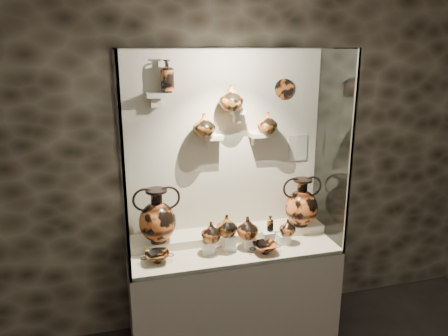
{
  "coord_description": "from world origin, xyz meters",
  "views": [
    {
      "loc": [
        -0.93,
        -0.94,
        2.42
      ],
      "look_at": [
        -0.05,
        2.28,
        1.48
      ],
      "focal_mm": 35.0,
      "sensor_mm": 36.0,
      "label": 1
    }
  ],
  "objects_px": {
    "jug_b": "(227,225)",
    "lekythos_small": "(270,223)",
    "jug_a": "(211,232)",
    "kylix_left": "(157,256)",
    "amphora_left": "(157,216)",
    "jug_e": "(287,227)",
    "ovoid_vase_a": "(204,125)",
    "lekythos_tall": "(167,74)",
    "ovoid_vase_b": "(231,98)",
    "amphora_right": "(302,202)",
    "kylix_right": "(265,247)",
    "ovoid_vase_c": "(267,123)",
    "jug_c": "(247,228)"
  },
  "relations": [
    {
      "from": "jug_b",
      "to": "lekythos_small",
      "type": "relative_size",
      "value": 1.19
    },
    {
      "from": "jug_a",
      "to": "kylix_left",
      "type": "relative_size",
      "value": 0.69
    },
    {
      "from": "amphora_left",
      "to": "lekythos_small",
      "type": "bearing_deg",
      "value": 11.58
    },
    {
      "from": "jug_b",
      "to": "jug_e",
      "type": "distance_m",
      "value": 0.52
    },
    {
      "from": "amphora_left",
      "to": "kylix_left",
      "type": "distance_m",
      "value": 0.32
    },
    {
      "from": "jug_b",
      "to": "ovoid_vase_a",
      "type": "bearing_deg",
      "value": 116.41
    },
    {
      "from": "jug_e",
      "to": "lekythos_tall",
      "type": "distance_m",
      "value": 1.55
    },
    {
      "from": "ovoid_vase_b",
      "to": "kylix_left",
      "type": "bearing_deg",
      "value": -140.47
    },
    {
      "from": "amphora_left",
      "to": "lekythos_small",
      "type": "height_order",
      "value": "amphora_left"
    },
    {
      "from": "amphora_right",
      "to": "ovoid_vase_a",
      "type": "relative_size",
      "value": 2.29
    },
    {
      "from": "jug_e",
      "to": "lekythos_small",
      "type": "xyz_separation_m",
      "value": [
        -0.14,
        0.03,
        0.04
      ]
    },
    {
      "from": "jug_b",
      "to": "kylix_right",
      "type": "relative_size",
      "value": 0.71
    },
    {
      "from": "ovoid_vase_c",
      "to": "jug_c",
      "type": "bearing_deg",
      "value": -132.2
    },
    {
      "from": "amphora_right",
      "to": "ovoid_vase_b",
      "type": "relative_size",
      "value": 2.12
    },
    {
      "from": "amphora_right",
      "to": "ovoid_vase_c",
      "type": "xyz_separation_m",
      "value": [
        -0.3,
        0.09,
        0.69
      ]
    },
    {
      "from": "jug_a",
      "to": "ovoid_vase_c",
      "type": "distance_m",
      "value": 1.0
    },
    {
      "from": "jug_c",
      "to": "ovoid_vase_a",
      "type": "relative_size",
      "value": 0.98
    },
    {
      "from": "jug_b",
      "to": "lekythos_tall",
      "type": "bearing_deg",
      "value": 145.6
    },
    {
      "from": "jug_c",
      "to": "jug_e",
      "type": "height_order",
      "value": "jug_c"
    },
    {
      "from": "jug_a",
      "to": "amphora_right",
      "type": "bearing_deg",
      "value": 3.82
    },
    {
      "from": "jug_e",
      "to": "kylix_left",
      "type": "relative_size",
      "value": 0.57
    },
    {
      "from": "ovoid_vase_c",
      "to": "ovoid_vase_a",
      "type": "bearing_deg",
      "value": -178.37
    },
    {
      "from": "kylix_left",
      "to": "kylix_right",
      "type": "distance_m",
      "value": 0.84
    },
    {
      "from": "ovoid_vase_c",
      "to": "jug_e",
      "type": "bearing_deg",
      "value": -69.42
    },
    {
      "from": "kylix_left",
      "to": "jug_a",
      "type": "bearing_deg",
      "value": 0.85
    },
    {
      "from": "amphora_left",
      "to": "lekythos_tall",
      "type": "relative_size",
      "value": 1.6
    },
    {
      "from": "amphora_left",
      "to": "kylix_right",
      "type": "bearing_deg",
      "value": 1.43
    },
    {
      "from": "ovoid_vase_b",
      "to": "jug_a",
      "type": "bearing_deg",
      "value": -116.4
    },
    {
      "from": "kylix_right",
      "to": "lekythos_tall",
      "type": "bearing_deg",
      "value": 154.43
    },
    {
      "from": "ovoid_vase_a",
      "to": "jug_c",
      "type": "bearing_deg",
      "value": -45.4
    },
    {
      "from": "jug_a",
      "to": "ovoid_vase_b",
      "type": "relative_size",
      "value": 0.82
    },
    {
      "from": "lekythos_small",
      "to": "ovoid_vase_b",
      "type": "height_order",
      "value": "ovoid_vase_b"
    },
    {
      "from": "jug_b",
      "to": "kylix_left",
      "type": "relative_size",
      "value": 0.72
    },
    {
      "from": "jug_e",
      "to": "kylix_left",
      "type": "bearing_deg",
      "value": 170.06
    },
    {
      "from": "amphora_left",
      "to": "jug_c",
      "type": "relative_size",
      "value": 2.44
    },
    {
      "from": "kylix_left",
      "to": "ovoid_vase_c",
      "type": "bearing_deg",
      "value": 13.68
    },
    {
      "from": "ovoid_vase_b",
      "to": "jug_b",
      "type": "bearing_deg",
      "value": -97.39
    },
    {
      "from": "amphora_left",
      "to": "lekythos_tall",
      "type": "distance_m",
      "value": 1.1
    },
    {
      "from": "amphora_left",
      "to": "kylix_left",
      "type": "height_order",
      "value": "amphora_left"
    },
    {
      "from": "jug_e",
      "to": "kylix_right",
      "type": "relative_size",
      "value": 0.57
    },
    {
      "from": "jug_a",
      "to": "ovoid_vase_a",
      "type": "distance_m",
      "value": 0.84
    },
    {
      "from": "amphora_right",
      "to": "kylix_left",
      "type": "xyz_separation_m",
      "value": [
        -1.28,
        -0.22,
        -0.23
      ]
    },
    {
      "from": "jug_a",
      "to": "jug_b",
      "type": "relative_size",
      "value": 0.95
    },
    {
      "from": "kylix_right",
      "to": "ovoid_vase_c",
      "type": "height_order",
      "value": "ovoid_vase_c"
    },
    {
      "from": "ovoid_vase_a",
      "to": "ovoid_vase_b",
      "type": "bearing_deg",
      "value": -5.35
    },
    {
      "from": "lekythos_tall",
      "to": "ovoid_vase_c",
      "type": "height_order",
      "value": "lekythos_tall"
    },
    {
      "from": "amphora_right",
      "to": "kylix_right",
      "type": "bearing_deg",
      "value": -129.57
    },
    {
      "from": "amphora_right",
      "to": "kylix_right",
      "type": "relative_size",
      "value": 1.74
    },
    {
      "from": "amphora_right",
      "to": "jug_c",
      "type": "xyz_separation_m",
      "value": [
        -0.55,
        -0.18,
        -0.1
      ]
    },
    {
      "from": "jug_c",
      "to": "lekythos_small",
      "type": "relative_size",
      "value": 1.24
    }
  ]
}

